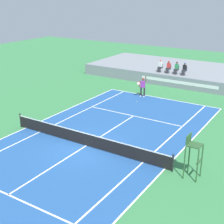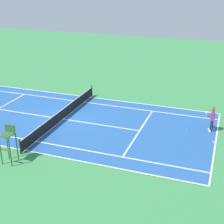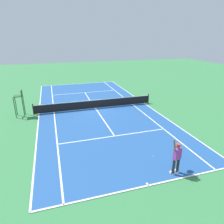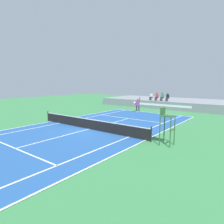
% 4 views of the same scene
% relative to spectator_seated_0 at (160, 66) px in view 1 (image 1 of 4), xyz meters
% --- Properties ---
extents(ground_plane, '(80.00, 80.00, 0.00)m').
position_rel_spectator_seated_0_xyz_m(ground_plane, '(2.56, -16.96, -1.82)').
color(ground_plane, '#387F47').
extents(court, '(11.08, 23.88, 0.03)m').
position_rel_spectator_seated_0_xyz_m(court, '(2.56, -16.96, -1.81)').
color(court, '#235193').
rests_on(court, ground).
extents(net, '(11.98, 0.10, 1.07)m').
position_rel_spectator_seated_0_xyz_m(net, '(2.56, -16.96, -1.30)').
color(net, black).
rests_on(net, ground).
extents(barrier_wall, '(23.66, 0.25, 1.21)m').
position_rel_spectator_seated_0_xyz_m(barrier_wall, '(2.56, -1.01, -1.22)').
color(barrier_wall, gray).
rests_on(barrier_wall, ground).
extents(bleacher_platform, '(23.66, 9.10, 1.21)m').
position_rel_spectator_seated_0_xyz_m(bleacher_platform, '(2.56, 3.66, -1.22)').
color(bleacher_platform, gray).
rests_on(bleacher_platform, ground).
extents(spectator_seated_0, '(0.44, 0.60, 1.27)m').
position_rel_spectator_seated_0_xyz_m(spectator_seated_0, '(0.00, 0.00, 0.00)').
color(spectator_seated_0, '#474C56').
rests_on(spectator_seated_0, bleacher_platform).
extents(spectator_seated_1, '(0.44, 0.60, 1.27)m').
position_rel_spectator_seated_0_xyz_m(spectator_seated_1, '(0.95, 0.00, 0.00)').
color(spectator_seated_1, '#474C56').
rests_on(spectator_seated_1, bleacher_platform).
extents(spectator_seated_2, '(0.44, 0.60, 1.27)m').
position_rel_spectator_seated_0_xyz_m(spectator_seated_2, '(1.85, 0.00, 0.00)').
color(spectator_seated_2, '#474C56').
rests_on(spectator_seated_2, bleacher_platform).
extents(spectator_seated_3, '(0.44, 0.60, 1.27)m').
position_rel_spectator_seated_0_xyz_m(spectator_seated_3, '(2.72, 0.00, 0.00)').
color(spectator_seated_3, '#474C56').
rests_on(spectator_seated_3, bleacher_platform).
extents(tennis_player, '(0.74, 0.75, 2.08)m').
position_rel_spectator_seated_0_xyz_m(tennis_player, '(0.76, -5.54, -0.83)').
color(tennis_player, '#232328').
rests_on(tennis_player, ground).
extents(tennis_ball, '(0.07, 0.07, 0.07)m').
position_rel_spectator_seated_0_xyz_m(tennis_ball, '(1.11, -7.28, -1.79)').
color(tennis_ball, '#D1E533').
rests_on(tennis_ball, ground).
extents(umpire_chair, '(0.77, 0.77, 2.44)m').
position_rel_spectator_seated_0_xyz_m(umpire_chair, '(9.55, -16.96, -0.27)').
color(umpire_chair, '#2D562D').
rests_on(umpire_chair, ground).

